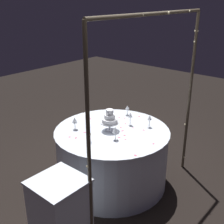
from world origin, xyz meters
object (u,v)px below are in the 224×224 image
at_px(wine_glass_3, 149,119).
at_px(wine_glass_5, 130,116).
at_px(main_table, 112,157).
at_px(wine_glass_4, 127,108).
at_px(tiered_cake, 110,119).
at_px(wine_glass_2, 115,130).
at_px(side_table, 60,214).
at_px(wine_glass_0, 75,121).
at_px(wine_glass_1, 89,133).
at_px(decorative_arch, 151,89).

bearing_deg(wine_glass_3, wine_glass_5, -64.06).
xyz_separation_m(main_table, wine_glass_4, (-0.51, -0.16, 0.47)).
relative_size(tiered_cake, wine_glass_2, 1.70).
bearing_deg(side_table, wine_glass_0, -140.78).
distance_m(wine_glass_0, wine_glass_3, 0.92).
height_order(wine_glass_2, wine_glass_3, wine_glass_2).
bearing_deg(main_table, side_table, 16.07).
relative_size(wine_glass_1, wine_glass_4, 1.10).
bearing_deg(wine_glass_1, wine_glass_3, 159.40).
height_order(decorative_arch, wine_glass_3, decorative_arch).
xyz_separation_m(wine_glass_0, wine_glass_5, (-0.54, 0.44, 0.01)).
bearing_deg(tiered_cake, wine_glass_4, -165.03).
xyz_separation_m(tiered_cake, wine_glass_5, (-0.29, 0.09, -0.02)).
bearing_deg(wine_glass_3, wine_glass_1, -20.60).
bearing_deg(wine_glass_2, side_table, 7.71).
distance_m(side_table, wine_glass_5, 1.49).
bearing_deg(wine_glass_0, decorative_arch, 107.10).
relative_size(tiered_cake, wine_glass_3, 1.74).
xyz_separation_m(main_table, wine_glass_5, (-0.27, 0.07, 0.50)).
distance_m(decorative_arch, main_table, 1.14).
bearing_deg(tiered_cake, decorative_arch, 92.25).
height_order(decorative_arch, wine_glass_0, decorative_arch).
distance_m(wine_glass_1, wine_glass_4, 0.92).
relative_size(tiered_cake, wine_glass_5, 1.59).
height_order(side_table, wine_glass_4, wine_glass_4).
relative_size(main_table, wine_glass_4, 10.16).
xyz_separation_m(tiered_cake, wine_glass_0, (0.25, -0.34, -0.04)).
relative_size(decorative_arch, wine_glass_3, 13.64).
distance_m(tiered_cake, wine_glass_4, 0.55).
distance_m(wine_glass_1, wine_glass_3, 0.82).
relative_size(wine_glass_1, wine_glass_5, 0.89).
relative_size(decorative_arch, wine_glass_1, 14.00).
relative_size(wine_glass_2, wine_glass_3, 1.03).
height_order(wine_glass_0, wine_glass_2, wine_glass_2).
distance_m(wine_glass_2, wine_glass_4, 0.76).
xyz_separation_m(side_table, wine_glass_2, (-0.94, -0.13, 0.49)).
bearing_deg(tiered_cake, wine_glass_3, 141.67).
bearing_deg(wine_glass_2, decorative_arch, 116.10).
height_order(main_table, wine_glass_3, wine_glass_3).
bearing_deg(main_table, wine_glass_4, -162.49).
xyz_separation_m(main_table, tiered_cake, (0.02, -0.02, 0.52)).
xyz_separation_m(side_table, wine_glass_1, (-0.71, -0.32, 0.48)).
bearing_deg(tiered_cake, wine_glass_1, 3.22).
xyz_separation_m(wine_glass_0, wine_glass_2, (-0.11, 0.55, 0.00)).
distance_m(main_table, wine_glass_0, 0.67).
bearing_deg(side_table, decorative_arch, 169.14).
xyz_separation_m(wine_glass_2, wine_glass_3, (-0.54, 0.10, -0.00)).
relative_size(decorative_arch, wine_glass_5, 12.47).
bearing_deg(wine_glass_2, main_table, -130.96).
height_order(wine_glass_1, wine_glass_4, wine_glass_1).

